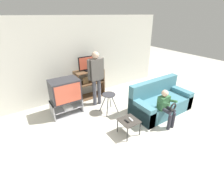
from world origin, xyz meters
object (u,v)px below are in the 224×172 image
folding_stool (109,97)px  remote_control_black (127,121)px  television_flat (88,64)px  person_standing_adult (96,74)px  person_seated_child (166,105)px  television_main (65,90)px  couch (160,102)px  media_shelf (89,84)px  snack_table (129,122)px  remote_control_white (131,119)px  tv_stand (67,107)px

folding_stool → remote_control_black: size_ratio=4.03×
television_flat → folding_stool: size_ratio=1.04×
person_standing_adult → person_seated_child: 2.13m
television_main → couch: 2.71m
media_shelf → person_seated_child: (0.91, -2.43, 0.07)m
television_flat → folding_stool: (0.06, -1.15, -0.70)m
remote_control_black → person_standing_adult: bearing=83.9°
media_shelf → remote_control_black: (-0.16, -2.23, -0.10)m
snack_table → remote_control_white: remote_control_white is taller
person_standing_adult → person_seated_child: bearing=-63.0°
snack_table → person_seated_child: person_seated_child is taller
folding_stool → remote_control_black: (-0.19, -1.06, -0.09)m
remote_control_white → person_seated_child: bearing=-6.5°
television_main → remote_control_white: 1.96m
tv_stand → couch: (2.31, -1.36, 0.08)m
media_shelf → remote_control_white: size_ratio=6.64×
tv_stand → remote_control_white: 1.93m
television_main → television_flat: 1.20m
snack_table → remote_control_black: (-0.07, -0.00, 0.06)m
television_flat → remote_control_white: 2.35m
television_flat → snack_table: (-0.06, -2.21, -0.85)m
media_shelf → person_standing_adult: (-0.04, -0.58, 0.53)m
couch → snack_table: bearing=-168.2°
person_seated_child → snack_table: bearing=168.0°
couch → remote_control_white: bearing=-167.5°
tv_stand → couch: bearing=-30.5°
person_standing_adult → remote_control_white: bearing=-90.0°
media_shelf → television_flat: size_ratio=1.58×
remote_control_black → couch: bearing=9.6°
person_standing_adult → person_seated_child: (0.94, -1.85, -0.46)m
television_main → remote_control_white: television_main is taller
tv_stand → folding_stool: bearing=-29.7°
couch → tv_stand: bearing=149.5°
remote_control_black → person_seated_child: person_seated_child is taller
media_shelf → couch: media_shelf is taller
snack_table → couch: bearing=11.8°
tv_stand → person_seated_child: 2.70m
folding_stool → couch: bearing=-31.2°
remote_control_black → person_standing_adult: 1.77m
tv_stand → television_flat: size_ratio=1.40×
remote_control_black → person_seated_child: size_ratio=0.15×
television_flat → person_seated_child: television_flat is taller
media_shelf → remote_control_black: bearing=-94.1°
couch → person_standing_adult: (-1.34, 1.35, 0.72)m
remote_control_white → person_standing_adult: (-0.00, 1.65, 0.63)m
remote_control_black → person_standing_adult: (0.12, 1.64, 0.63)m
tv_stand → snack_table: bearing=-60.9°
snack_table → person_standing_adult: 1.78m
snack_table → remote_control_white: 0.08m
television_main → couch: size_ratio=0.43×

